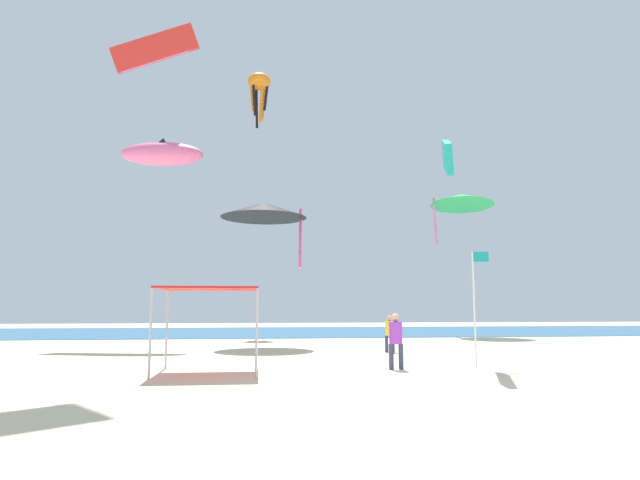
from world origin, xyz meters
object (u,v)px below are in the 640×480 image
at_px(kite_parafoil_red, 155,49).
at_px(person_leftmost, 396,336).
at_px(kite_delta_black, 264,210).
at_px(kite_delta_green, 462,200).
at_px(person_near_tent, 390,331).
at_px(canopy_tent, 210,292).
at_px(banner_flag, 476,297).
at_px(kite_inflatable_pink, 162,154).
at_px(kite_octopus_orange, 259,84).
at_px(kite_parafoil_teal, 447,157).

bearing_deg(kite_parafoil_red, person_leftmost, 129.99).
relative_size(kite_delta_black, kite_delta_green, 0.80).
xyz_separation_m(person_near_tent, person_leftmost, (-1.43, -6.40, 0.10)).
bearing_deg(person_near_tent, kite_delta_green, 68.11).
height_order(kite_delta_black, kite_delta_green, kite_delta_green).
xyz_separation_m(person_near_tent, kite_delta_green, (8.93, 13.02, 8.91)).
bearing_deg(kite_delta_black, canopy_tent, 86.53).
xyz_separation_m(person_leftmost, banner_flag, (2.88, 0.27, 1.27)).
bearing_deg(kite_parafoil_red, kite_inflatable_pink, 113.80).
distance_m(person_near_tent, kite_octopus_orange, 26.46).
height_order(person_near_tent, kite_parafoil_teal, kite_parafoil_teal).
relative_size(person_leftmost, kite_octopus_orange, 0.41).
xyz_separation_m(canopy_tent, kite_parafoil_red, (-5.24, 15.78, 15.88)).
bearing_deg(kite_octopus_orange, banner_flag, 119.31).
bearing_deg(kite_parafoil_red, kite_delta_black, 149.65).
distance_m(kite_delta_black, kite_octopus_orange, 18.30).
bearing_deg(kite_inflatable_pink, kite_parafoil_red, -65.84).
bearing_deg(kite_delta_black, kite_inflatable_pink, 0.10).
distance_m(person_near_tent, kite_parafoil_teal, 8.55).
height_order(kite_parafoil_teal, kite_parafoil_red, kite_parafoil_red).
xyz_separation_m(person_near_tent, kite_parafoil_red, (-12.64, 9.19, 17.37)).
height_order(kite_inflatable_pink, kite_parafoil_red, kite_parafoil_red).
distance_m(person_near_tent, kite_parafoil_red, 23.37).
bearing_deg(kite_parafoil_teal, person_near_tent, -153.15).
bearing_deg(kite_parafoil_teal, canopy_tent, -64.51).
xyz_separation_m(kite_parafoil_teal, kite_octopus_orange, (-6.85, 22.98, 12.59)).
height_order(person_leftmost, kite_delta_black, kite_delta_black).
bearing_deg(canopy_tent, kite_delta_black, 80.87).
bearing_deg(kite_delta_green, kite_parafoil_teal, -86.05).
xyz_separation_m(person_near_tent, kite_delta_black, (-5.63, 4.35, 6.17)).
bearing_deg(kite_parafoil_red, kite_parafoil_teal, 136.61).
height_order(kite_parafoil_teal, kite_delta_green, kite_delta_green).
distance_m(canopy_tent, kite_inflatable_pink, 14.34).
xyz_separation_m(canopy_tent, kite_inflatable_pink, (-3.72, 11.47, 7.75)).
relative_size(person_leftmost, kite_parafoil_teal, 0.52).
bearing_deg(kite_parafoil_red, kite_delta_green, -165.63).
bearing_deg(banner_flag, kite_parafoil_red, 132.58).
bearing_deg(kite_octopus_orange, kite_delta_green, 175.39).
relative_size(person_leftmost, kite_inflatable_pink, 0.39).
height_order(banner_flag, kite_parafoil_red, kite_parafoil_red).
distance_m(canopy_tent, banner_flag, 8.85).
relative_size(kite_parafoil_teal, kite_octopus_orange, 0.79).
distance_m(kite_parafoil_red, kite_delta_green, 23.48).
distance_m(banner_flag, kite_parafoil_teal, 5.11).
relative_size(canopy_tent, kite_delta_green, 0.48).
xyz_separation_m(kite_inflatable_pink, kite_delta_green, (20.04, 8.14, -0.33)).
bearing_deg(kite_delta_green, canopy_tent, -102.27).
bearing_deg(person_near_tent, kite_delta_black, 154.86).
bearing_deg(person_leftmost, kite_delta_black, -63.77).
relative_size(person_leftmost, kite_delta_black, 0.36).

